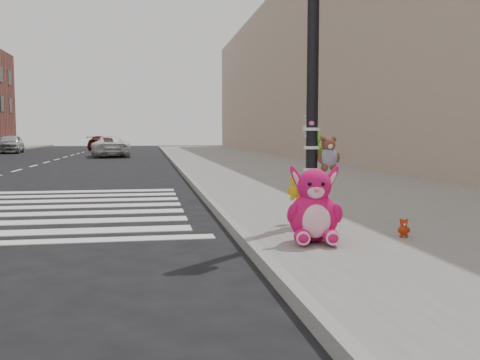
{
  "coord_description": "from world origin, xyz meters",
  "views": [
    {
      "loc": [
        0.39,
        -5.23,
        1.37
      ],
      "look_at": [
        1.62,
        1.91,
        0.75
      ],
      "focal_mm": 40.0,
      "sensor_mm": 36.0,
      "label": 1
    }
  ],
  "objects": [
    {
      "name": "pink_bunny",
      "position": [
        2.25,
        0.57,
        0.51
      ],
      "size": [
        0.65,
        0.73,
        0.9
      ],
      "rotation": [
        0.0,
        0.0,
        -0.16
      ],
      "color": "#D81260",
      "rests_on": "sidewalk_near"
    },
    {
      "name": "sidewalk_near",
      "position": [
        5.0,
        10.0,
        0.07
      ],
      "size": [
        7.0,
        80.0,
        0.14
      ],
      "primitive_type": "cube",
      "color": "slate",
      "rests_on": "ground"
    },
    {
      "name": "bld_near",
      "position": [
        10.5,
        20.0,
        5.0
      ],
      "size": [
        5.0,
        60.0,
        10.0
      ],
      "primitive_type": "cube",
      "color": "tan",
      "rests_on": "ground"
    },
    {
      "name": "car_white_near",
      "position": [
        -1.89,
        28.02,
        0.63
      ],
      "size": [
        2.67,
        4.76,
        1.26
      ],
      "primitive_type": "imported",
      "rotation": [
        0.0,
        0.0,
        3.28
      ],
      "color": "white",
      "rests_on": "ground"
    },
    {
      "name": "red_teddy",
      "position": [
        3.4,
        0.67,
        0.25
      ],
      "size": [
        0.17,
        0.13,
        0.22
      ],
      "primitive_type": null,
      "rotation": [
        0.0,
        0.0,
        -0.17
      ],
      "color": "#AD2D11",
      "rests_on": "sidewalk_near"
    },
    {
      "name": "curb_edge",
      "position": [
        1.55,
        10.0,
        0.07
      ],
      "size": [
        0.12,
        80.0,
        0.15
      ],
      "primitive_type": "cube",
      "color": "gray",
      "rests_on": "ground"
    },
    {
      "name": "car_silver_deep",
      "position": [
        -9.45,
        35.75,
        0.69
      ],
      "size": [
        1.97,
        4.15,
        1.37
      ],
      "primitive_type": "imported",
      "rotation": [
        0.0,
        0.0,
        0.09
      ],
      "color": "#B9BABE",
      "rests_on": "ground"
    },
    {
      "name": "signal_pole",
      "position": [
        2.63,
        1.8,
        1.79
      ],
      "size": [
        0.7,
        0.48,
        4.0
      ],
      "color": "black",
      "rests_on": "sidewalk_near"
    },
    {
      "name": "car_maroon_near",
      "position": [
        -3.5,
        42.06,
        0.61
      ],
      "size": [
        2.4,
        4.42,
        1.22
      ],
      "primitive_type": "imported",
      "rotation": [
        0.0,
        0.0,
        2.97
      ],
      "color": "#571918",
      "rests_on": "ground"
    },
    {
      "name": "ground",
      "position": [
        0.0,
        0.0,
        0.0
      ],
      "size": [
        120.0,
        120.0,
        0.0
      ],
      "primitive_type": "plane",
      "color": "black",
      "rests_on": "ground"
    }
  ]
}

